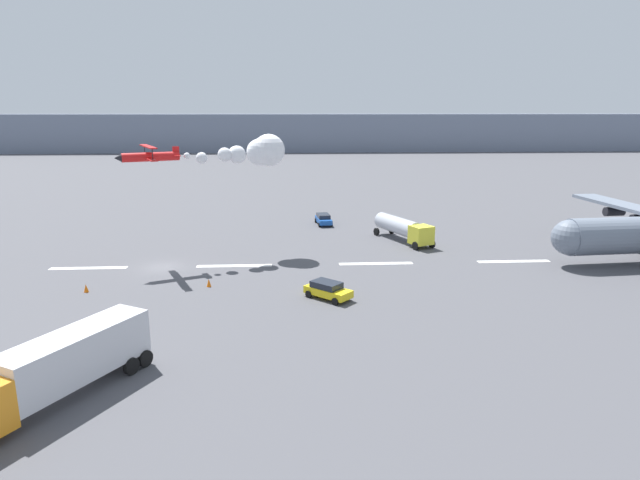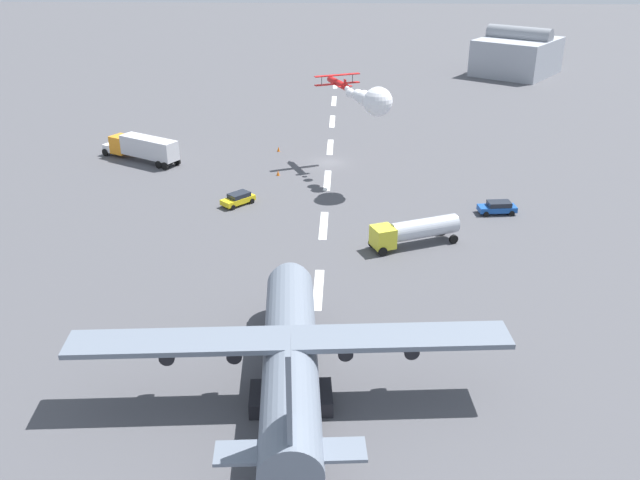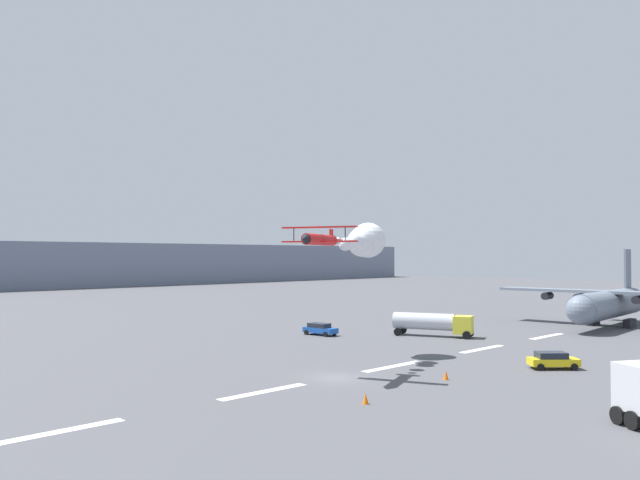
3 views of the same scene
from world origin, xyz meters
The scene contains 17 objects.
ground_plane centered at (0.00, 0.00, 0.00)m, with size 440.00×440.00×0.00m, color #4C4C51.
runway_stripe_0 centered at (-53.43, 0.00, 0.01)m, with size 8.00×0.90×0.01m, color white.
runway_stripe_1 centered at (-38.16, 0.00, 0.01)m, with size 8.00×0.90×0.01m, color white.
runway_stripe_2 centered at (-22.90, 0.00, 0.01)m, with size 8.00×0.90×0.01m, color white.
runway_stripe_3 centered at (-7.63, 0.00, 0.01)m, with size 8.00×0.90×0.01m, color white.
runway_stripe_4 centered at (7.63, 0.00, 0.01)m, with size 8.00×0.90×0.01m, color white.
runway_stripe_5 centered at (22.90, 0.00, 0.01)m, with size 8.00×0.90×0.01m, color white.
runway_stripe_6 centered at (38.16, 0.00, 0.01)m, with size 8.00×0.90×0.01m, color white.
cargo_transport_plane centered at (53.41, -1.44, 3.37)m, with size 25.03×31.66×11.17m.
stunt_biplane_red centered at (9.58, 5.62, 11.64)m, with size 17.25×10.26×3.64m.
semi_truck_orange centered at (0.30, -27.34, 2.11)m, with size 9.00×12.90×3.70m.
fuel_tanker_truck centered at (27.89, 9.92, 1.75)m, with size 6.31×10.06×2.90m.
followme_car_yellow centered at (16.88, -10.81, 0.81)m, with size 4.35×4.23×1.52m.
airport_staff_sedan centered at (18.50, 20.82, 0.81)m, with size 2.43×4.68×1.52m.
hangar_building centered at (-66.32, 41.47, 4.39)m, with size 23.65×22.99×10.70m.
traffic_cone_near centered at (-5.07, -7.88, 0.38)m, with size 0.44×0.44×0.75m, color orange.
traffic_cone_far centered at (5.92, -6.91, 0.38)m, with size 0.44×0.44×0.75m, color orange.
Camera 2 is at (95.28, 2.36, 31.81)m, focal length 38.30 mm.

